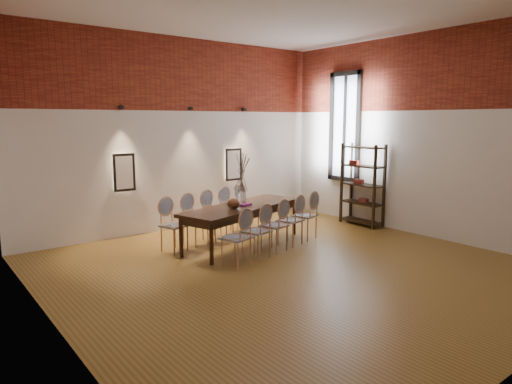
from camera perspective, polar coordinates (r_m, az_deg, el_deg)
floor at (r=7.32m, az=4.44°, el=-9.53°), size 7.00×7.00×0.02m
ceiling at (r=7.14m, az=4.86°, el=22.71°), size 7.00×7.00×0.02m
wall_back at (r=9.86m, az=-9.54°, el=7.06°), size 7.00×0.10×4.00m
wall_left at (r=5.25m, az=-25.38°, el=4.71°), size 0.10×7.00×4.00m
wall_right at (r=9.70m, az=20.40°, el=6.60°), size 0.10×7.00×4.00m
brick_band_back at (r=9.84m, az=-9.53°, el=14.35°), size 7.00×0.02×1.50m
brick_band_left at (r=5.34m, az=-25.56°, el=18.26°), size 0.02×7.00×1.50m
brick_band_right at (r=9.68m, az=20.59°, el=14.00°), size 0.02×7.00×1.50m
niche_left at (r=9.27m, az=-16.22°, el=2.37°), size 0.36×0.06×0.66m
niche_right at (r=10.50m, az=-2.92°, el=3.46°), size 0.36×0.06×0.66m
spot_fixture_left at (r=9.19m, az=-16.49°, el=10.12°), size 0.08×0.10×0.08m
spot_fixture_mid at (r=9.84m, az=-8.22°, el=10.29°), size 0.08×0.10×0.08m
spot_fixture_right at (r=10.61m, az=-1.53°, el=10.28°), size 0.08×0.10×0.08m
window_glass at (r=10.82m, az=11.09°, el=7.98°), size 0.02×0.78×2.38m
window_frame at (r=10.81m, az=11.02°, el=7.98°), size 0.08×0.90×2.50m
window_mullion at (r=10.81m, az=11.02°, el=7.98°), size 0.06×0.06×2.40m
dining_table at (r=8.52m, az=-1.66°, el=-4.16°), size 2.79×1.53×0.75m
chair_near_a at (r=7.26m, az=-2.50°, el=-5.72°), size 0.54×0.54×0.94m
chair_near_b at (r=7.66m, az=0.02°, el=-4.91°), size 0.54×0.54×0.94m
chair_near_c at (r=8.08m, az=2.28°, el=-4.18°), size 0.54×0.54×0.94m
chair_near_d at (r=8.52m, az=4.31°, el=-3.52°), size 0.54×0.54×0.94m
chair_near_e at (r=8.96m, az=6.14°, el=-2.92°), size 0.54×0.54×0.94m
chair_far_a at (r=8.20m, az=-10.19°, el=-4.13°), size 0.54×0.54×0.94m
chair_far_b at (r=8.56m, az=-7.59°, el=-3.51°), size 0.54×0.54×0.94m
chair_far_c at (r=8.94m, az=-5.22°, el=-2.93°), size 0.54×0.54×0.94m
chair_far_d at (r=9.33m, az=-3.04°, el=-2.40°), size 0.54×0.54×0.94m
chair_far_e at (r=9.74m, az=-1.04°, el=-1.91°), size 0.54×0.54×0.94m
vase at (r=8.39m, az=-1.77°, el=-0.69°), size 0.14×0.14×0.30m
dried_branches at (r=8.33m, az=-1.79°, el=2.36°), size 0.50×0.50×0.70m
bowl at (r=8.14m, az=-2.80°, el=-1.43°), size 0.24×0.24×0.18m
book at (r=8.44m, az=-1.54°, el=-1.57°), size 0.30×0.24×0.03m
shelving_rack at (r=10.33m, az=13.15°, el=0.90°), size 0.42×1.01×1.80m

